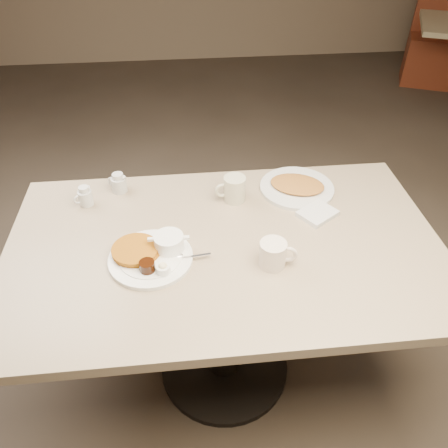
{
  "coord_description": "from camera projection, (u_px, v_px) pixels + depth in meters",
  "views": [
    {
      "loc": [
        -0.12,
        -1.13,
        1.78
      ],
      "look_at": [
        0.0,
        0.02,
        0.82
      ],
      "focal_mm": 35.71,
      "sensor_mm": 36.0,
      "label": 1
    }
  ],
  "objects": [
    {
      "name": "room",
      "position": [
        225.0,
        51.0,
        1.12
      ],
      "size": [
        7.04,
        8.04,
        2.84
      ],
      "color": "#4C3F33",
      "rests_on": "ground"
    },
    {
      "name": "main_plate",
      "position": [
        152.0,
        253.0,
        1.46
      ],
      "size": [
        0.34,
        0.29,
        0.07
      ],
      "color": "white",
      "rests_on": "diner_table"
    },
    {
      "name": "coffee_mug_near",
      "position": [
        274.0,
        254.0,
        1.42
      ],
      "size": [
        0.13,
        0.1,
        0.09
      ],
      "color": "#F1E2D0",
      "rests_on": "diner_table"
    },
    {
      "name": "diner_table",
      "position": [
        225.0,
        278.0,
        1.64
      ],
      "size": [
        1.5,
        0.9,
        0.75
      ],
      "color": "tan",
      "rests_on": "ground"
    },
    {
      "name": "napkin",
      "position": [
        317.0,
        213.0,
        1.65
      ],
      "size": [
        0.17,
        0.16,
        0.02
      ],
      "color": "silver",
      "rests_on": "diner_table"
    },
    {
      "name": "creamer_right",
      "position": [
        119.0,
        183.0,
        1.75
      ],
      "size": [
        0.08,
        0.06,
        0.08
      ],
      "color": "beige",
      "rests_on": "diner_table"
    },
    {
      "name": "hash_plate",
      "position": [
        297.0,
        187.0,
        1.77
      ],
      "size": [
        0.38,
        0.38,
        0.04
      ],
      "color": "silver",
      "rests_on": "diner_table"
    },
    {
      "name": "creamer_left",
      "position": [
        85.0,
        197.0,
        1.68
      ],
      "size": [
        0.07,
        0.06,
        0.08
      ],
      "color": "silver",
      "rests_on": "diner_table"
    },
    {
      "name": "coffee_mug_far",
      "position": [
        234.0,
        189.0,
        1.7
      ],
      "size": [
        0.12,
        0.09,
        0.1
      ],
      "color": "beige",
      "rests_on": "diner_table"
    }
  ]
}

